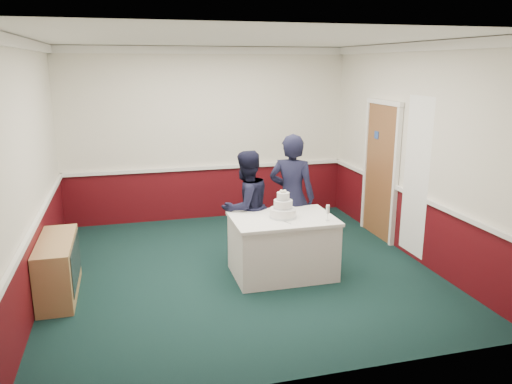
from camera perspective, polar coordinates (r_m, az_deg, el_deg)
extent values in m
plane|color=#112B28|center=(6.85, -1.75, -8.84)|extent=(5.00, 5.00, 0.00)
cube|color=silver|center=(8.81, -5.52, 6.49)|extent=(5.00, 0.05, 3.00)
cube|color=silver|center=(6.34, -24.21, 2.18)|extent=(0.05, 5.00, 3.00)
cube|color=silver|center=(7.36, 17.31, 4.34)|extent=(0.05, 5.00, 3.00)
cube|color=white|center=(6.30, -1.96, 16.86)|extent=(5.00, 5.00, 0.05)
cube|color=#49090F|center=(9.02, -5.37, -0.13)|extent=(5.00, 0.02, 0.90)
cube|color=white|center=(8.90, -5.43, 2.78)|extent=(4.98, 0.05, 0.06)
cube|color=white|center=(8.71, -5.74, 15.83)|extent=(5.00, 0.08, 0.12)
cube|color=#9D6738|center=(8.12, 14.06, 2.22)|extent=(0.05, 0.90, 2.10)
cube|color=#234799|center=(8.14, 13.61, 6.35)|extent=(0.01, 0.12, 0.12)
cube|color=white|center=(7.18, 17.81, 1.62)|extent=(0.02, 0.60, 2.20)
cube|color=tan|center=(6.46, -21.69, -8.06)|extent=(0.40, 1.20, 0.70)
cube|color=black|center=(6.41, -19.90, -7.56)|extent=(0.01, 1.00, 0.50)
cube|color=white|center=(6.57, 3.04, -6.32)|extent=(1.28, 0.88, 0.76)
cube|color=white|center=(6.45, 3.09, -3.07)|extent=(1.32, 0.92, 0.04)
cylinder|color=white|center=(6.42, 3.10, -2.39)|extent=(0.34, 0.34, 0.12)
cylinder|color=silver|center=(6.44, 3.09, -2.79)|extent=(0.35, 0.35, 0.03)
cylinder|color=white|center=(6.39, 3.11, -1.40)|extent=(0.24, 0.24, 0.11)
cylinder|color=silver|center=(6.40, 3.11, -1.78)|extent=(0.25, 0.25, 0.02)
cylinder|color=white|center=(6.36, 3.12, -0.50)|extent=(0.16, 0.16, 0.10)
cylinder|color=silver|center=(6.37, 3.12, -0.83)|extent=(0.17, 0.17, 0.02)
sphere|color=#EDE5C9|center=(6.35, 3.13, 0.09)|extent=(0.03, 0.03, 0.03)
sphere|color=#EDE5C9|center=(6.37, 3.33, 0.14)|extent=(0.03, 0.03, 0.03)
sphere|color=#EDE5C9|center=(6.36, 2.89, 0.13)|extent=(0.03, 0.03, 0.03)
sphere|color=#EDE5C9|center=(6.33, 3.35, 0.05)|extent=(0.03, 0.03, 0.03)
sphere|color=#EDE5C9|center=(6.33, 2.94, 0.05)|extent=(0.03, 0.03, 0.03)
cube|color=silver|center=(6.25, 3.39, -3.43)|extent=(0.10, 0.21, 0.00)
cylinder|color=silver|center=(6.36, 8.17, -3.23)|extent=(0.05, 0.05, 0.01)
cylinder|color=silver|center=(6.35, 8.18, -2.83)|extent=(0.01, 0.01, 0.09)
cylinder|color=silver|center=(6.32, 8.21, -1.96)|extent=(0.04, 0.04, 0.11)
imported|color=black|center=(6.89, -1.15, -1.74)|extent=(0.95, 0.86, 1.58)
imported|color=black|center=(7.03, 4.11, -0.55)|extent=(0.78, 0.70, 1.79)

